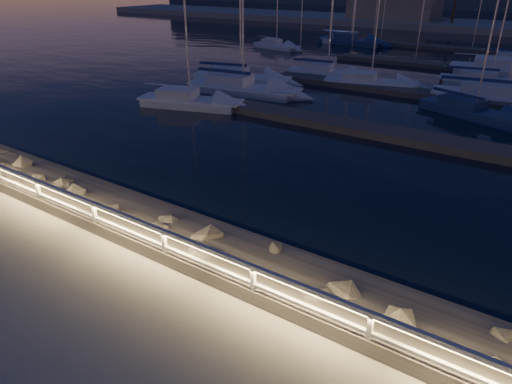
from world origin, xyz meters
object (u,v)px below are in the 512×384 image
(sailboat_c, at_px, (472,110))
(sailboat_f, at_px, (239,77))
(sailboat_a, at_px, (188,100))
(sailboat_i, at_px, (276,45))
(sailboat_e, at_px, (326,72))
(sailboat_l, at_px, (509,69))
(guard_rail, at_px, (137,228))
(sailboat_n, at_px, (350,40))
(sailboat_h, at_px, (501,96))
(sailboat_g, at_px, (488,80))
(sailboat_b, at_px, (241,87))
(sailboat_m, at_px, (350,40))
(sailboat_j, at_px, (368,81))

(sailboat_c, bearing_deg, sailboat_f, -155.73)
(sailboat_a, relative_size, sailboat_i, 1.13)
(sailboat_e, distance_m, sailboat_l, 16.12)
(guard_rail, relative_size, sailboat_c, 3.67)
(sailboat_e, xyz_separation_m, sailboat_n, (-6.54, 19.86, 0.04))
(sailboat_l, bearing_deg, sailboat_h, -92.37)
(sailboat_g, height_order, sailboat_h, sailboat_h)
(sailboat_b, distance_m, sailboat_i, 22.27)
(sailboat_c, xyz_separation_m, sailboat_l, (-0.06, 15.50, 0.08))
(guard_rail, distance_m, sailboat_a, 18.42)
(guard_rail, bearing_deg, sailboat_g, 82.91)
(sailboat_a, relative_size, sailboat_g, 0.93)
(sailboat_b, distance_m, sailboat_l, 24.09)
(sailboat_a, xyz_separation_m, sailboat_f, (-1.55, 7.81, 0.02))
(sailboat_h, bearing_deg, sailboat_m, 124.38)
(sailboat_a, xyz_separation_m, sailboat_e, (3.29, 13.70, -0.00))
(sailboat_b, xyz_separation_m, sailboat_l, (15.31, 18.60, 0.01))
(sailboat_a, height_order, sailboat_b, sailboat_b)
(sailboat_g, relative_size, sailboat_l, 0.75)
(sailboat_c, relative_size, sailboat_f, 0.89)
(sailboat_a, height_order, sailboat_g, sailboat_g)
(guard_rail, bearing_deg, sailboat_e, 105.66)
(sailboat_i, height_order, sailboat_m, sailboat_m)
(sailboat_j, bearing_deg, sailboat_a, -136.67)
(sailboat_c, distance_m, sailboat_l, 15.50)
(sailboat_c, bearing_deg, sailboat_l, 113.41)
(guard_rail, xyz_separation_m, sailboat_c, (4.82, 22.72, -0.98))
(guard_rail, relative_size, sailboat_n, 3.04)
(sailboat_a, height_order, sailboat_n, sailboat_n)
(sailboat_f, height_order, sailboat_m, sailboat_f)
(sailboat_c, distance_m, sailboat_j, 9.33)
(sailboat_i, bearing_deg, sailboat_c, -24.86)
(sailboat_c, height_order, sailboat_e, sailboat_c)
(guard_rail, bearing_deg, sailboat_f, 119.70)
(sailboat_l, bearing_deg, sailboat_j, -133.78)
(sailboat_l, bearing_deg, sailboat_f, -145.53)
(guard_rail, distance_m, sailboat_b, 22.30)
(guard_rail, height_order, sailboat_n, sailboat_n)
(sailboat_h, distance_m, sailboat_j, 9.32)
(sailboat_i, distance_m, sailboat_j, 20.98)
(sailboat_a, bearing_deg, sailboat_b, 64.64)
(guard_rail, xyz_separation_m, sailboat_b, (-10.55, 19.62, -0.91))
(sailboat_b, relative_size, sailboat_j, 1.20)
(sailboat_m, bearing_deg, guard_rail, -76.89)
(sailboat_a, xyz_separation_m, sailboat_h, (16.98, 12.77, 0.02))
(sailboat_i, bearing_deg, sailboat_g, -7.03)
(sailboat_h, xyz_separation_m, sailboat_l, (-1.00, 10.87, 0.02))
(sailboat_g, xyz_separation_m, sailboat_n, (-18.52, 15.55, 0.06))
(sailboat_c, xyz_separation_m, sailboat_f, (-17.59, -0.33, 0.05))
(sailboat_e, relative_size, sailboat_j, 0.97)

